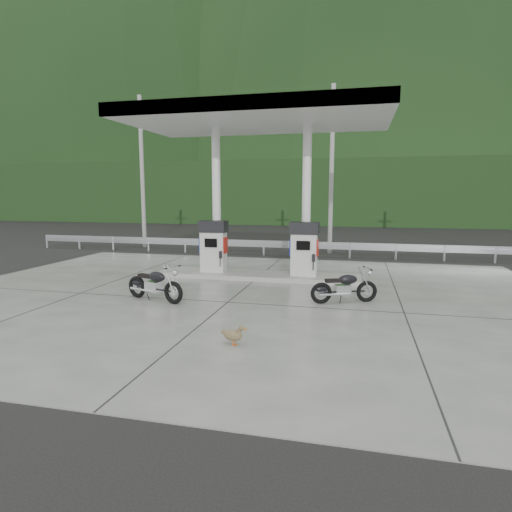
% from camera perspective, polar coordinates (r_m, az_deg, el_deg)
% --- Properties ---
extents(ground, '(160.00, 160.00, 0.00)m').
position_cam_1_polar(ground, '(12.47, -2.42, -5.15)').
color(ground, black).
rests_on(ground, ground).
extents(forecourt_apron, '(18.00, 14.00, 0.02)m').
position_cam_1_polar(forecourt_apron, '(12.47, -2.42, -5.11)').
color(forecourt_apron, slate).
rests_on(forecourt_apron, ground).
extents(pump_island, '(7.00, 1.40, 0.15)m').
position_cam_1_polar(pump_island, '(14.82, 0.22, -2.61)').
color(pump_island, '#9B9790').
rests_on(pump_island, forecourt_apron).
extents(gas_pump_left, '(0.95, 0.55, 1.80)m').
position_cam_1_polar(gas_pump_left, '(15.11, -5.69, 1.30)').
color(gas_pump_left, silver).
rests_on(gas_pump_left, pump_island).
extents(gas_pump_right, '(0.95, 0.55, 1.80)m').
position_cam_1_polar(gas_pump_right, '(14.39, 6.44, 0.94)').
color(gas_pump_right, silver).
rests_on(gas_pump_right, pump_island).
extents(canopy_column_left, '(0.30, 0.30, 5.00)m').
position_cam_1_polar(canopy_column_left, '(15.38, -5.28, 7.41)').
color(canopy_column_left, white).
rests_on(canopy_column_left, pump_island).
extents(canopy_column_right, '(0.30, 0.30, 5.00)m').
position_cam_1_polar(canopy_column_right, '(14.67, 6.74, 7.35)').
color(canopy_column_right, white).
rests_on(canopy_column_right, pump_island).
extents(canopy_roof, '(8.50, 5.00, 0.40)m').
position_cam_1_polar(canopy_roof, '(14.76, 0.24, 17.93)').
color(canopy_roof, white).
rests_on(canopy_roof, canopy_column_left).
extents(guardrail, '(26.00, 0.16, 1.42)m').
position_cam_1_polar(guardrail, '(20.07, 3.83, 2.02)').
color(guardrail, '#A6A8AE').
rests_on(guardrail, ground).
extents(road, '(60.00, 7.00, 0.01)m').
position_cam_1_polar(road, '(23.58, 5.25, 1.21)').
color(road, black).
rests_on(road, ground).
extents(utility_pole_a, '(0.22, 0.22, 8.00)m').
position_cam_1_polar(utility_pole_a, '(24.03, -14.94, 10.65)').
color(utility_pole_a, gray).
rests_on(utility_pole_a, ground).
extents(utility_pole_b, '(0.22, 0.22, 8.00)m').
position_cam_1_polar(utility_pole_b, '(21.24, 10.05, 11.15)').
color(utility_pole_b, gray).
rests_on(utility_pole_b, ground).
extents(tree_band, '(80.00, 6.00, 6.00)m').
position_cam_1_polar(tree_band, '(41.80, 9.00, 8.34)').
color(tree_band, black).
rests_on(tree_band, ground).
extents(forested_hills, '(100.00, 40.00, 140.00)m').
position_cam_1_polar(forested_hills, '(71.80, 10.86, 5.84)').
color(forested_hills, black).
rests_on(forested_hills, ground).
extents(motorcycle_left, '(1.92, 1.11, 0.87)m').
position_cam_1_polar(motorcycle_left, '(11.94, -13.38, -3.75)').
color(motorcycle_left, black).
rests_on(motorcycle_left, forecourt_apron).
extents(motorcycle_right, '(1.80, 1.15, 0.81)m').
position_cam_1_polar(motorcycle_right, '(11.63, 11.69, -4.15)').
color(motorcycle_right, black).
rests_on(motorcycle_right, forecourt_apron).
extents(duck, '(0.52, 0.27, 0.36)m').
position_cam_1_polar(duck, '(8.37, -3.13, -10.53)').
color(duck, brown).
rests_on(duck, forecourt_apron).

